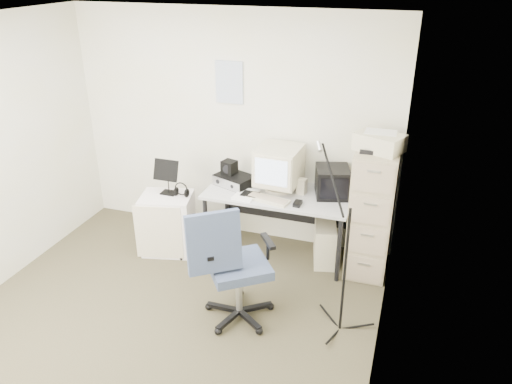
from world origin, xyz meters
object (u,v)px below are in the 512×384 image
(side_cart, at_px, (168,223))
(desk, at_px, (278,224))
(filing_cabinet, at_px, (372,212))
(office_chair, at_px, (239,264))

(side_cart, bearing_deg, desk, 0.91)
(side_cart, bearing_deg, filing_cabinet, -4.64)
(side_cart, bearing_deg, office_chair, -49.92)
(desk, height_order, side_cart, desk)
(filing_cabinet, bearing_deg, desk, -178.19)
(desk, distance_m, side_cart, 1.19)
(desk, xyz_separation_m, side_cart, (-1.15, -0.29, -0.04))
(filing_cabinet, bearing_deg, office_chair, -130.48)
(filing_cabinet, xyz_separation_m, desk, (-0.95, -0.03, -0.29))
(filing_cabinet, height_order, office_chair, filing_cabinet)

